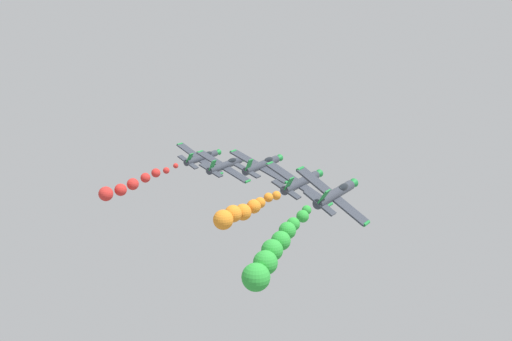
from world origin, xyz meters
TOP-DOWN VIEW (x-y plane):
  - airplane_lead at (-18.88, 15.11)m, footprint 8.61×10.35m
  - smoke_trail_lead at (-20.45, -2.80)m, footprint 3.92×15.74m
  - airplane_left_inner at (-8.89, 6.52)m, footprint 8.91×10.35m
  - airplane_right_inner at (0.32, 1.15)m, footprint 9.01×10.35m
  - airplane_left_outer at (10.11, -6.77)m, footprint 8.67×10.35m
  - smoke_trail_left_outer at (9.52, -20.79)m, footprint 2.66×11.58m
  - airplane_right_outer at (18.01, -15.06)m, footprint 8.22×10.35m
  - smoke_trail_right_outer at (18.64, -30.97)m, footprint 2.73×13.93m

SIDE VIEW (x-z plane):
  - smoke_trail_lead at x=-20.45m, z-range 63.15..66.34m
  - airplane_lead at x=-18.88m, z-range 63.45..68.25m
  - airplane_left_inner at x=-8.89m, z-range 65.27..69.40m
  - airplane_right_inner at x=0.32m, z-range 67.49..71.37m
  - smoke_trail_left_outer at x=9.52m, z-range 68.48..70.71m
  - smoke_trail_right_outer at x=18.64m, z-range 67.56..71.86m
  - airplane_left_outer at x=10.11m, z-range 67.52..72.22m
  - airplane_right_outer at x=18.01m, z-range 68.63..74.13m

